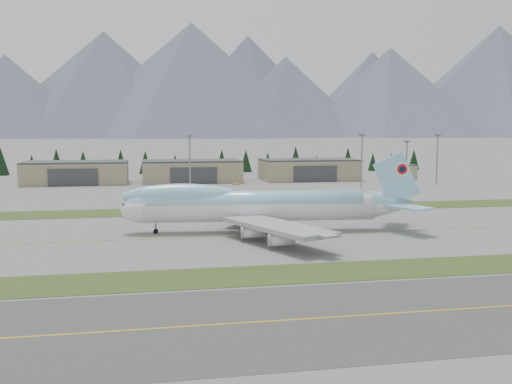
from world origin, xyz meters
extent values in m
plane|color=slate|center=(0.00, 0.00, 0.00)|extent=(7000.00, 7000.00, 0.00)
cube|color=#2E4518|center=(0.00, -38.00, 0.00)|extent=(400.00, 14.00, 0.08)
cube|color=#2E4518|center=(0.00, 45.00, 0.00)|extent=(400.00, 18.00, 0.08)
cube|color=#3C3C3C|center=(0.00, -62.00, 0.00)|extent=(400.00, 32.00, 0.04)
cube|color=gold|center=(0.00, 0.00, 0.00)|extent=(400.00, 0.40, 0.02)
cube|color=gold|center=(0.00, -62.00, 0.00)|extent=(400.00, 0.40, 0.02)
cylinder|color=white|center=(-9.27, 4.85, 5.98)|extent=(58.07, 11.98, 6.70)
cylinder|color=#93D5F0|center=(-10.30, 4.94, 7.21)|extent=(53.92, 11.09, 6.18)
ellipsoid|color=white|center=(-38.00, 7.51, 5.98)|extent=(11.29, 7.66, 6.70)
ellipsoid|color=#93D5F0|center=(-38.00, 7.51, 7.21)|extent=(9.45, 6.48, 5.68)
ellipsoid|color=#93D5F0|center=(-28.77, 6.65, 9.17)|extent=(28.84, 8.28, 6.18)
cube|color=#0C1433|center=(-41.59, 7.84, 7.32)|extent=(2.45, 2.87, 1.34)
cone|color=white|center=(24.59, 1.72, 5.98)|extent=(12.92, 7.67, 6.56)
cone|color=#93D5F0|center=(24.59, 1.72, 7.21)|extent=(11.84, 6.99, 5.98)
cube|color=#93D5F0|center=(25.61, 1.62, 12.98)|extent=(12.48, 1.76, 14.22)
cylinder|color=white|center=(26.88, 1.92, 15.46)|extent=(3.71, 0.55, 3.71)
cylinder|color=red|center=(26.89, 2.02, 15.46)|extent=(2.69, 0.45, 2.68)
cylinder|color=#0C1433|center=(26.90, 2.13, 15.46)|extent=(1.56, 0.35, 1.55)
cube|color=#93D5F0|center=(27.21, 7.69, 6.59)|extent=(11.05, 12.91, 0.47)
cube|color=#93D5F0|center=(26.07, -4.63, 6.59)|extent=(9.64, 12.76, 0.47)
cube|color=#9C9EA4|center=(-5.66, 21.59, 4.12)|extent=(25.15, 31.21, 1.03)
cube|color=#9C9EA4|center=(-8.79, -12.27, 4.12)|extent=(20.97, 32.29, 1.03)
cylinder|color=white|center=(-10.76, 17.92, 2.16)|extent=(5.57, 3.06, 2.58)
cylinder|color=white|center=(-4.85, 27.00, 2.16)|extent=(5.57, 3.06, 2.58)
cylinder|color=white|center=(-13.13, -7.73, 2.16)|extent=(5.57, 3.06, 2.58)
cylinder|color=white|center=(-8.98, -17.74, 2.16)|extent=(5.57, 3.06, 2.58)
cylinder|color=gray|center=(-34.92, 7.22, 1.24)|extent=(0.49, 0.49, 2.47)
cylinder|color=gray|center=(-10.53, 8.07, 1.34)|extent=(0.63, 0.63, 2.68)
cylinder|color=gray|center=(-11.10, 1.91, 1.34)|extent=(0.63, 0.63, 2.68)
cylinder|color=gray|center=(-5.40, 7.60, 1.34)|extent=(0.63, 0.63, 2.68)
cylinder|color=gray|center=(-5.97, 1.44, 1.34)|extent=(0.63, 0.63, 2.68)
cylinder|color=black|center=(-34.96, 6.81, 0.57)|extent=(1.16, 0.46, 1.13)
cylinder|color=black|center=(-34.89, 7.63, 0.57)|extent=(1.16, 0.46, 1.13)
cylinder|color=black|center=(-10.53, 8.07, 0.62)|extent=(1.28, 0.63, 1.24)
cylinder|color=black|center=(-11.10, 1.91, 0.62)|extent=(1.28, 0.63, 1.24)
cylinder|color=black|center=(-5.40, 7.60, 0.62)|extent=(1.28, 0.63, 1.24)
cylinder|color=black|center=(-5.97, 1.44, 0.62)|extent=(1.28, 0.63, 1.24)
cube|color=gray|center=(-70.00, 150.00, 5.00)|extent=(48.00, 26.00, 10.00)
cube|color=#363A3B|center=(-70.00, 150.00, 10.40)|extent=(48.00, 26.00, 0.80)
cube|color=#363A3B|center=(-70.00, 136.70, 4.00)|extent=(22.08, 0.60, 8.00)
cube|color=gray|center=(-15.00, 150.00, 5.00)|extent=(48.00, 26.00, 10.00)
cube|color=#363A3B|center=(-15.00, 150.00, 10.40)|extent=(48.00, 26.00, 0.80)
cube|color=#363A3B|center=(-15.00, 136.70, 4.00)|extent=(22.08, 0.60, 8.00)
cube|color=gray|center=(45.00, 150.00, 5.00)|extent=(48.00, 26.00, 10.00)
cube|color=#363A3B|center=(45.00, 150.00, 10.40)|extent=(48.00, 26.00, 0.80)
cube|color=#363A3B|center=(45.00, 136.70, 4.00)|extent=(22.08, 0.60, 8.00)
cube|color=gray|center=(95.00, 148.00, 3.50)|extent=(14.00, 12.00, 7.00)
cube|color=#363A3B|center=(95.00, 148.00, 7.30)|extent=(14.00, 12.00, 0.60)
cylinder|color=gray|center=(-18.59, 112.49, 11.34)|extent=(0.70, 0.70, 22.68)
cube|color=gray|center=(-18.59, 112.49, 23.08)|extent=(3.20, 3.20, 0.80)
cylinder|color=gray|center=(57.84, 107.97, 11.54)|extent=(0.70, 0.70, 23.08)
cube|color=gray|center=(57.84, 107.97, 23.48)|extent=(3.20, 3.20, 0.80)
cylinder|color=gray|center=(79.80, 108.99, 9.99)|extent=(0.70, 0.70, 19.97)
cube|color=gray|center=(79.80, 108.99, 20.37)|extent=(3.20, 3.20, 0.80)
cylinder|color=gray|center=(97.64, 113.99, 11.36)|extent=(0.70, 0.70, 22.73)
cube|color=gray|center=(97.64, 113.99, 23.13)|extent=(3.20, 3.20, 0.80)
imported|color=silver|center=(-14.04, 113.54, 0.00)|extent=(2.82, 4.13, 1.31)
imported|color=gold|center=(4.53, 129.36, 0.00)|extent=(3.76, 1.55, 1.21)
imported|color=#B2B2B7|center=(69.77, 140.00, 0.00)|extent=(2.78, 4.03, 1.08)
cone|color=black|center=(-118.29, 212.00, 7.96)|extent=(8.92, 8.92, 15.93)
cone|color=black|center=(-102.01, 213.56, 5.87)|extent=(6.57, 6.57, 11.73)
cone|color=black|center=(-88.66, 215.83, 7.50)|extent=(8.40, 8.40, 15.00)
cone|color=black|center=(-73.62, 215.11, 6.90)|extent=(7.73, 7.73, 13.80)
cone|color=black|center=(-51.83, 210.32, 7.20)|extent=(8.06, 8.06, 14.40)
cone|color=black|center=(-37.62, 208.70, 6.86)|extent=(7.69, 7.69, 13.73)
cone|color=black|center=(-20.27, 208.68, 5.74)|extent=(6.42, 6.42, 11.47)
cone|color=black|center=(-11.32, 208.61, 5.24)|extent=(5.87, 5.87, 10.48)
cone|color=black|center=(8.32, 212.73, 7.01)|extent=(7.85, 7.85, 14.03)
cone|color=black|center=(23.29, 212.85, 6.95)|extent=(7.78, 7.78, 13.90)
cone|color=black|center=(37.01, 212.29, 6.09)|extent=(6.82, 6.82, 12.17)
cone|color=black|center=(54.68, 211.50, 7.97)|extent=(8.93, 8.93, 15.95)
cone|color=black|center=(68.57, 211.95, 5.09)|extent=(5.70, 5.70, 10.18)
cone|color=black|center=(88.47, 210.04, 7.58)|extent=(8.49, 8.49, 15.16)
cone|color=black|center=(104.54, 208.40, 5.84)|extent=(6.54, 6.54, 11.67)
cone|color=black|center=(118.46, 211.68, 5.61)|extent=(6.28, 6.28, 11.22)
cone|color=black|center=(135.48, 214.24, 6.78)|extent=(7.60, 7.60, 13.57)
cone|color=#4E5669|center=(-550.00, 2172.56, 155.24)|extent=(734.48, 734.48, 310.48)
cone|color=white|center=(-550.00, 2172.56, 248.38)|extent=(279.10, 279.10, 124.19)
cone|color=#4E5669|center=(-200.00, 2317.05, 215.26)|extent=(977.31, 977.31, 430.51)
cone|color=white|center=(-200.00, 2317.05, 344.41)|extent=(371.38, 371.38, 172.20)
cone|color=#4E5669|center=(150.00, 2233.50, 231.11)|extent=(1068.09, 1068.09, 462.23)
cone|color=white|center=(150.00, 2233.50, 369.78)|extent=(405.87, 405.87, 184.89)
cone|color=#4E5669|center=(550.00, 2258.38, 170.18)|extent=(742.84, 742.84, 340.36)
cone|color=white|center=(550.00, 2258.38, 272.29)|extent=(282.28, 282.28, 136.14)
cone|color=#4E5669|center=(1000.00, 2204.56, 190.83)|extent=(919.31, 919.31, 381.67)
cone|color=white|center=(1000.00, 2204.56, 305.34)|extent=(349.34, 349.34, 152.67)
cone|color=#4E5669|center=(1500.00, 2186.91, 244.21)|extent=(1090.46, 1090.46, 488.41)
cone|color=white|center=(1500.00, 2186.91, 390.73)|extent=(414.38, 414.38, 195.36)
cone|color=#4E5669|center=(-200.00, 2900.00, 241.56)|extent=(966.22, 966.22, 483.11)
cone|color=white|center=(-200.00, 2900.00, 376.83)|extent=(386.49, 386.49, 212.57)
cone|color=#4E5669|center=(500.00, 2900.00, 264.63)|extent=(1058.52, 1058.52, 529.26)
cone|color=white|center=(500.00, 2900.00, 412.82)|extent=(423.41, 423.41, 232.87)
cone|color=#4E5669|center=(1200.00, 2900.00, 230.65)|extent=(922.61, 922.61, 461.30)
cone|color=white|center=(1200.00, 2900.00, 359.82)|extent=(369.04, 369.04, 202.97)
cone|color=#4E5669|center=(1900.00, 2900.00, 266.53)|extent=(1066.12, 1066.12, 533.06)
cone|color=white|center=(1900.00, 2900.00, 415.79)|extent=(426.45, 426.45, 234.55)
camera|label=1|loc=(-36.73, -133.43, 25.05)|focal=40.00mm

